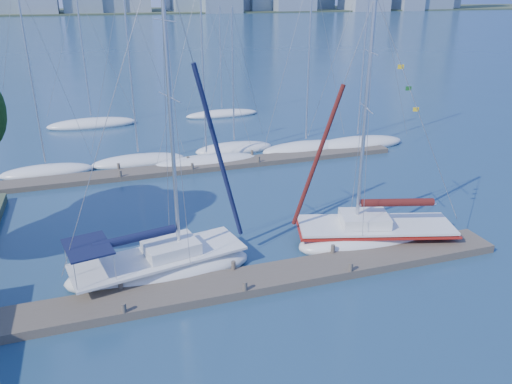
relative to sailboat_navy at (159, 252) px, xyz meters
name	(u,v)px	position (x,y,z in m)	size (l,w,h in m)	color
ground	(239,287)	(3.16, -2.15, -1.16)	(700.00, 700.00, 0.00)	navy
near_dock	(239,283)	(3.16, -2.15, -0.96)	(26.00, 2.00, 0.40)	brown
far_dock	(204,166)	(5.16, 13.85, -0.98)	(30.00, 1.80, 0.36)	brown
far_shore	(91,12)	(3.16, 317.85, -1.16)	(800.00, 100.00, 1.50)	#38472D
sailboat_navy	(159,252)	(0.00, 0.00, 0.00)	(8.80, 4.36, 14.57)	silver
sailboat_maroon	(375,225)	(11.08, -0.17, -0.20)	(8.95, 5.04, 12.64)	silver
bg_boat_0	(47,171)	(-5.75, 16.11, -0.90)	(6.51, 2.70, 13.62)	silver
bg_boat_1	(139,160)	(0.73, 16.44, -0.89)	(7.24, 3.89, 13.69)	silver
bg_boat_2	(207,161)	(5.58, 14.69, -0.91)	(8.32, 4.44, 13.29)	silver
bg_boat_3	(234,148)	(8.45, 17.20, -0.91)	(6.76, 4.72, 11.49)	silver
bg_boat_4	(306,148)	(14.00, 15.45, -0.87)	(7.65, 3.31, 14.49)	silver
bg_boat_5	(357,143)	(18.57, 15.21, -0.86)	(8.75, 4.39, 15.70)	silver
bg_boat_6	(92,124)	(-2.36, 29.22, -0.89)	(8.64, 4.46, 12.61)	silver
bg_boat_7	(222,114)	(10.62, 29.49, -0.94)	(7.79, 2.80, 11.12)	silver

